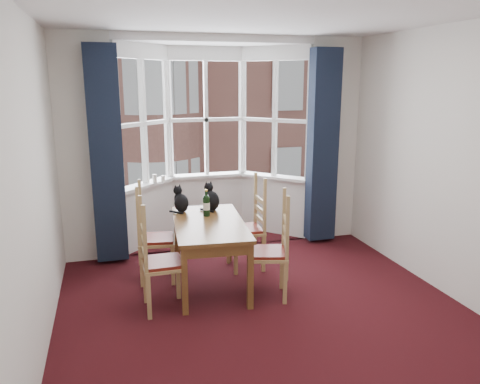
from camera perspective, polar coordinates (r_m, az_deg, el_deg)
name	(u,v)px	position (r m, az deg, el deg)	size (l,w,h in m)	color
floor	(275,326)	(4.56, 4.31, -15.98)	(4.50, 4.50, 0.00)	black
ceiling	(281,8)	(4.01, 5.06, 21.48)	(4.50, 4.50, 0.00)	white
wall_left	(28,195)	(3.85, -24.44, -0.34)	(4.50, 4.50, 0.00)	silver
wall_right	(470,168)	(5.10, 26.21, 2.64)	(4.50, 4.50, 0.00)	silver
wall_near	(468,289)	(2.19, 26.02, -10.55)	(4.00, 4.00, 0.00)	silver
wall_back_pier_left	(87,150)	(6.03, -18.19, 4.83)	(0.70, 0.12, 2.80)	silver
wall_back_pier_right	(332,141)	(6.75, 11.15, 6.12)	(0.70, 0.12, 2.80)	silver
bay_window	(210,141)	(6.67, -3.69, 6.26)	(2.76, 0.94, 2.80)	white
curtain_left	(107,156)	(5.85, -15.96, 4.25)	(0.38, 0.22, 2.60)	#161E31
curtain_right	(323,147)	(6.50, 10.03, 5.44)	(0.38, 0.22, 2.60)	#161E31
dining_table	(209,230)	(5.15, -3.77, -4.61)	(0.87, 1.46, 0.73)	brown
chair_left_near	(154,265)	(4.71, -10.45, -8.77)	(0.41, 0.43, 0.92)	#A68750
chair_left_far	(149,241)	(5.41, -11.05, -5.83)	(0.46, 0.47, 0.92)	#A68750
chair_right_near	(276,254)	(4.93, 4.46, -7.55)	(0.50, 0.51, 0.92)	#A68750
chair_right_far	(253,230)	(5.68, 1.56, -4.64)	(0.40, 0.42, 0.92)	#A68750
cat_left	(181,201)	(5.52, -7.21, -1.14)	(0.24, 0.27, 0.32)	black
cat_right	(211,199)	(5.56, -3.50, -0.86)	(0.23, 0.28, 0.34)	black
wine_bottle	(206,204)	(5.31, -4.12, -1.52)	(0.08, 0.08, 0.31)	black
candle_tall	(155,179)	(6.47, -10.36, 1.61)	(0.06, 0.06, 0.12)	white
candle_short	(163,179)	(6.52, -9.36, 1.60)	(0.06, 0.06, 0.09)	white
street	(129,190)	(36.92, -13.34, 0.30)	(80.00, 80.00, 0.00)	#333335
tenement_building	(144,98)	(17.79, -11.62, 11.22)	(18.40, 7.80, 15.20)	#A26253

